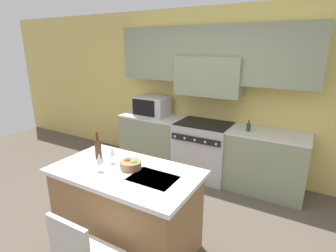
{
  "coord_description": "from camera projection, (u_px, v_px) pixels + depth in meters",
  "views": [
    {
      "loc": [
        1.5,
        -1.89,
        2.1
      ],
      "look_at": [
        -0.03,
        0.78,
        1.16
      ],
      "focal_mm": 28.0,
      "sensor_mm": 36.0,
      "label": 1
    }
  ],
  "objects": [
    {
      "name": "fruit_bowl",
      "position": [
        131.0,
        164.0,
        2.65
      ],
      "size": [
        0.22,
        0.22,
        0.11
      ],
      "color": "#996B47",
      "rests_on": "kitchen_island"
    },
    {
      "name": "back_counter",
      "position": [
        204.0,
        149.0,
        4.34
      ],
      "size": [
        3.09,
        0.62,
        0.91
      ],
      "color": "gray",
      "rests_on": "ground_plane"
    },
    {
      "name": "oil_bottle_on_counter",
      "position": [
        249.0,
        127.0,
        3.8
      ],
      "size": [
        0.06,
        0.06,
        0.16
      ],
      "color": "#194723",
      "rests_on": "back_counter"
    },
    {
      "name": "ground_plane",
      "position": [
        135.0,
        244.0,
        2.89
      ],
      "size": [
        10.0,
        10.0,
        0.0
      ],
      "primitive_type": "plane",
      "color": "brown"
    },
    {
      "name": "back_cabinetry",
      "position": [
        212.0,
        80.0,
        4.22
      ],
      "size": [
        10.0,
        0.46,
        2.7
      ],
      "color": "#DBC166",
      "rests_on": "ground_plane"
    },
    {
      "name": "range_stove",
      "position": [
        203.0,
        150.0,
        4.32
      ],
      "size": [
        0.87,
        0.7,
        0.92
      ],
      "color": "#B7B7BC",
      "rests_on": "ground_plane"
    },
    {
      "name": "wine_glass_far",
      "position": [
        112.0,
        151.0,
        2.74
      ],
      "size": [
        0.07,
        0.07,
        0.2
      ],
      "color": "white",
      "rests_on": "kitchen_island"
    },
    {
      "name": "wine_glass_near",
      "position": [
        99.0,
        159.0,
        2.56
      ],
      "size": [
        0.07,
        0.07,
        0.2
      ],
      "color": "white",
      "rests_on": "kitchen_island"
    },
    {
      "name": "wine_bottle",
      "position": [
        98.0,
        149.0,
        2.86
      ],
      "size": [
        0.07,
        0.07,
        0.31
      ],
      "color": "#422314",
      "rests_on": "kitchen_island"
    },
    {
      "name": "microwave",
      "position": [
        152.0,
        106.0,
        4.63
      ],
      "size": [
        0.58,
        0.4,
        0.34
      ],
      "color": "#B7B7BC",
      "rests_on": "back_counter"
    },
    {
      "name": "kitchen_island",
      "position": [
        127.0,
        209.0,
        2.76
      ],
      "size": [
        1.51,
        0.84,
        0.91
      ],
      "color": "olive",
      "rests_on": "ground_plane"
    }
  ]
}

